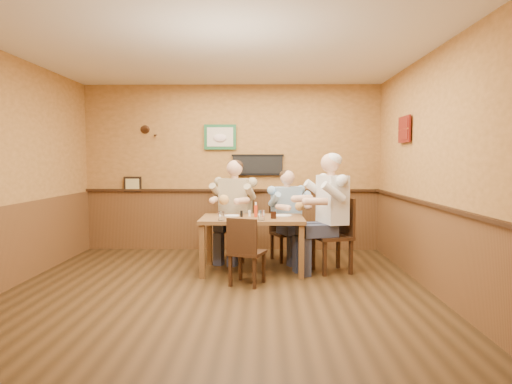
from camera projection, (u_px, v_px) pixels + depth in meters
The scene contains 17 objects.
room at pixel (230, 147), 5.41m from camera, with size 5.02×5.03×2.81m.
dining_table at pixel (252, 224), 6.24m from camera, with size 1.40×0.90×0.75m.
chair_back_left at pixel (235, 229), 6.99m from camera, with size 0.44×0.44×0.96m, color #352011, non-canonical shape.
chair_back_right at pixel (286, 232), 6.95m from camera, with size 0.40×0.40×0.87m, color #352011, non-canonical shape.
chair_right_end at pixel (332, 235), 6.21m from camera, with size 0.47×0.47×1.02m, color #352011, non-canonical shape.
chair_near_side at pixel (247, 251), 5.59m from camera, with size 0.39×0.39×0.84m, color #352011, non-canonical shape.
diner_tan_shirt at pixel (235, 215), 6.97m from camera, with size 0.64×0.64×1.38m, color tan, non-canonical shape.
diner_blue_polo at pixel (286, 220), 6.94m from camera, with size 0.57×0.57×1.24m, color #83A5C5, non-canonical shape.
diner_white_elder at pixel (332, 219), 6.20m from camera, with size 0.67×0.67×1.46m, color silver, non-canonical shape.
water_glass_left at pixel (221, 216), 5.91m from camera, with size 0.08×0.08×0.12m, color white.
water_glass_mid at pixel (262, 215), 5.91m from camera, with size 0.09×0.09×0.13m, color white.
cola_tumbler at pixel (273, 215), 6.09m from camera, with size 0.08×0.08×0.10m, color black.
hot_sauce_bottle at pixel (256, 210), 6.25m from camera, with size 0.05×0.05×0.18m, color red.
salt_shaker at pixel (250, 213), 6.34m from camera, with size 0.03×0.03×0.08m, color white.
pepper_shaker at pixel (241, 214), 6.26m from camera, with size 0.04×0.04×0.09m, color black.
plate_far_left at pixel (232, 216), 6.36m from camera, with size 0.21×0.21×0.01m, color white.
plate_far_right at pixel (283, 215), 6.38m from camera, with size 0.24×0.24×0.02m, color white.
Camera 1 is at (0.54, -5.26, 1.53)m, focal length 32.00 mm.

